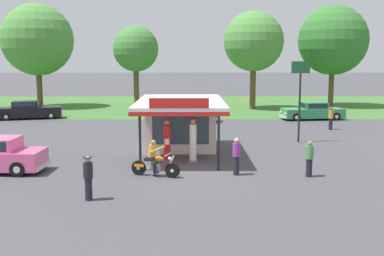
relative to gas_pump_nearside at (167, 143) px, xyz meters
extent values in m
plane|color=#424247|center=(1.10, -1.96, -0.94)|extent=(300.00, 300.00, 0.00)
cube|color=#3D6B2D|center=(1.10, 28.04, -0.94)|extent=(120.00, 24.00, 0.01)
cube|color=silver|center=(0.63, 3.63, 0.40)|extent=(3.71, 3.72, 2.69)
cube|color=#384C56|center=(0.63, 1.79, 0.46)|extent=(2.97, 0.05, 1.72)
cube|color=silver|center=(0.63, 1.79, 1.83)|extent=(4.41, 7.92, 0.16)
cube|color=red|center=(0.63, 1.79, 1.65)|extent=(4.41, 7.92, 0.18)
cube|color=red|center=(0.63, -2.14, 2.13)|extent=(2.60, 0.08, 0.44)
cylinder|color=black|center=(2.38, -1.77, 0.40)|extent=(0.12, 0.12, 2.69)
cylinder|color=black|center=(-1.13, -1.77, 0.40)|extent=(0.12, 0.12, 2.69)
cube|color=slate|center=(0.00, 0.00, -0.89)|extent=(0.44, 0.44, 0.10)
cylinder|color=red|center=(0.00, 0.00, 0.00)|extent=(0.34, 0.34, 1.68)
cube|color=white|center=(0.00, -0.18, 0.08)|extent=(0.22, 0.02, 0.28)
sphere|color=orange|center=(0.00, 0.00, 0.98)|extent=(0.26, 0.26, 0.26)
cube|color=slate|center=(1.26, 0.00, -0.89)|extent=(0.44, 0.44, 0.10)
cylinder|color=silver|center=(1.26, 0.00, 0.03)|extent=(0.34, 0.34, 1.75)
cube|color=white|center=(1.26, -0.18, 0.12)|extent=(0.22, 0.02, 0.28)
sphere|color=orange|center=(1.26, 0.00, 1.04)|extent=(0.26, 0.26, 0.26)
cylinder|color=black|center=(0.36, -3.10, -0.62)|extent=(0.64, 0.30, 0.64)
cylinder|color=silver|center=(0.36, -3.10, -0.62)|extent=(0.19, 0.16, 0.16)
cylinder|color=black|center=(-1.12, -2.60, -0.62)|extent=(0.64, 0.30, 0.64)
cylinder|color=silver|center=(-1.12, -2.60, -0.62)|extent=(0.19, 0.16, 0.16)
ellipsoid|color=orange|center=(-0.28, -2.88, -0.16)|extent=(0.61, 0.41, 0.24)
cube|color=#59595E|center=(-0.33, -2.86, -0.52)|extent=(0.49, 0.37, 0.36)
cube|color=black|center=(-0.62, -2.77, -0.22)|extent=(0.54, 0.40, 0.10)
cylinder|color=silver|center=(0.27, -3.06, -0.34)|extent=(0.37, 0.18, 0.71)
cylinder|color=silver|center=(0.15, -3.03, 0.04)|extent=(0.26, 0.67, 0.04)
sphere|color=silver|center=(0.25, -3.06, -0.12)|extent=(0.16, 0.16, 0.16)
cube|color=orange|center=(-1.07, -2.61, -0.50)|extent=(0.47, 0.31, 0.12)
cylinder|color=silver|center=(-0.67, -2.60, -0.66)|extent=(0.69, 0.30, 0.18)
cube|color=black|center=(-0.55, -2.79, -0.16)|extent=(0.49, 0.45, 0.14)
cylinder|color=black|center=(-0.31, -2.70, -0.56)|extent=(0.19, 0.26, 0.56)
cylinder|color=black|center=(-0.41, -3.01, -0.56)|extent=(0.19, 0.26, 0.56)
cylinder|color=gold|center=(-0.51, -2.80, 0.15)|extent=(0.49, 0.43, 0.60)
sphere|color=#9E704C|center=(-0.45, -2.82, 0.53)|extent=(0.22, 0.22, 0.22)
cylinder|color=gold|center=(-0.22, -2.69, 0.24)|extent=(0.54, 0.26, 0.31)
cylinder|color=gold|center=(-0.35, -3.07, 0.24)|extent=(0.54, 0.26, 0.31)
cube|color=#283847|center=(-7.45, -1.21, 0.33)|extent=(1.66, 0.09, 0.43)
cube|color=silver|center=(-5.40, -2.07, -0.64)|extent=(0.18, 1.72, 0.18)
cylinder|color=black|center=(-6.23, -2.88, -0.61)|extent=(0.67, 0.22, 0.66)
cylinder|color=silver|center=(-6.23, -2.88, -0.61)|extent=(0.30, 0.23, 0.30)
cylinder|color=black|center=(-6.17, -1.19, -0.61)|extent=(0.67, 0.22, 0.66)
cylinder|color=silver|center=(-6.17, -1.19, -0.61)|extent=(0.30, 0.23, 0.30)
cube|color=black|center=(0.77, 14.94, -0.37)|extent=(5.44, 2.95, 0.78)
cube|color=black|center=(1.24, 14.84, 0.31)|extent=(2.62, 2.11, 0.58)
cube|color=#283847|center=(0.13, 15.09, 0.31)|extent=(0.36, 1.43, 0.47)
cube|color=#283847|center=(1.07, 14.05, 0.31)|extent=(1.93, 0.46, 0.44)
cube|color=#283847|center=(1.42, 15.62, 0.31)|extent=(1.93, 0.46, 0.44)
cube|color=silver|center=(-1.78, 15.52, -0.64)|extent=(0.51, 1.75, 0.18)
cube|color=silver|center=(3.31, 14.37, -0.64)|extent=(0.51, 1.75, 0.18)
sphere|color=white|center=(-1.92, 14.94, -0.33)|extent=(0.18, 0.18, 0.18)
sphere|color=white|center=(-1.66, 16.10, -0.33)|extent=(0.18, 0.18, 0.18)
cylinder|color=black|center=(-1.13, 14.48, -0.61)|extent=(0.69, 0.34, 0.66)
cylinder|color=silver|center=(-1.13, 14.48, -0.61)|extent=(0.34, 0.28, 0.30)
cylinder|color=black|center=(-0.75, 16.18, -0.61)|extent=(0.69, 0.34, 0.66)
cylinder|color=silver|center=(-0.75, 16.18, -0.61)|extent=(0.34, 0.28, 0.30)
cylinder|color=black|center=(2.29, 13.71, -0.61)|extent=(0.69, 0.34, 0.66)
cylinder|color=silver|center=(2.29, 13.71, -0.61)|extent=(0.34, 0.28, 0.30)
cylinder|color=black|center=(2.67, 15.41, -0.61)|extent=(0.69, 0.34, 0.66)
cylinder|color=silver|center=(2.67, 15.41, -0.61)|extent=(0.34, 0.28, 0.30)
cube|color=black|center=(-12.25, 16.64, -0.36)|extent=(5.42, 3.02, 0.81)
cube|color=black|center=(-12.53, 16.57, 0.30)|extent=(2.36, 2.05, 0.50)
cube|color=#283847|center=(-11.57, 16.81, 0.30)|extent=(0.39, 1.38, 0.40)
cube|color=#283847|center=(-12.73, 17.32, 0.30)|extent=(1.68, 0.45, 0.38)
cube|color=#283847|center=(-12.34, 15.81, 0.30)|extent=(1.68, 0.45, 0.38)
cube|color=silver|center=(-9.73, 17.28, -0.64)|extent=(0.54, 1.70, 0.18)
sphere|color=white|center=(-9.86, 17.84, -0.32)|extent=(0.18, 0.18, 0.18)
sphere|color=white|center=(-9.58, 16.72, -0.32)|extent=(0.18, 0.18, 0.18)
cylinder|color=black|center=(-10.76, 17.89, -0.61)|extent=(0.69, 0.36, 0.66)
cylinder|color=silver|center=(-10.76, 17.89, -0.61)|extent=(0.34, 0.29, 0.30)
cylinder|color=black|center=(-10.35, 16.25, -0.61)|extent=(0.69, 0.36, 0.66)
cylinder|color=silver|center=(-10.35, 16.25, -0.61)|extent=(0.34, 0.29, 0.30)
cylinder|color=black|center=(-14.14, 17.03, -0.61)|extent=(0.69, 0.36, 0.66)
cylinder|color=silver|center=(-14.14, 17.03, -0.61)|extent=(0.34, 0.29, 0.30)
cylinder|color=black|center=(-13.73, 15.39, -0.61)|extent=(0.69, 0.36, 0.66)
cylinder|color=silver|center=(-13.73, 15.39, -0.61)|extent=(0.34, 0.29, 0.30)
cube|color=#2D844C|center=(11.29, 15.97, -0.39)|extent=(5.14, 2.45, 0.74)
cube|color=#2D844C|center=(11.42, 15.99, 0.24)|extent=(2.10, 1.87, 0.52)
cube|color=#283847|center=(10.49, 15.88, 0.24)|extent=(0.21, 1.46, 0.42)
cube|color=#283847|center=(11.52, 15.18, 0.24)|extent=(1.62, 0.22, 0.39)
cube|color=#283847|center=(11.32, 16.80, 0.24)|extent=(1.62, 0.22, 0.39)
cube|color=silver|center=(8.80, 15.68, -0.64)|extent=(0.33, 1.79, 0.18)
cube|color=silver|center=(13.78, 16.27, -0.64)|extent=(0.33, 1.79, 0.18)
sphere|color=white|center=(8.86, 15.08, -0.35)|extent=(0.18, 0.18, 0.18)
sphere|color=white|center=(8.72, 16.27, -0.35)|extent=(0.18, 0.18, 0.18)
cylinder|color=black|center=(9.72, 14.90, -0.61)|extent=(0.68, 0.28, 0.66)
cylinder|color=silver|center=(9.72, 14.90, -0.61)|extent=(0.32, 0.25, 0.30)
cylinder|color=black|center=(9.51, 16.65, -0.61)|extent=(0.68, 0.28, 0.66)
cylinder|color=silver|center=(9.51, 16.65, -0.61)|extent=(0.32, 0.25, 0.30)
cylinder|color=black|center=(13.07, 15.30, -0.61)|extent=(0.68, 0.28, 0.66)
cylinder|color=silver|center=(13.07, 15.30, -0.61)|extent=(0.32, 0.25, 0.30)
cylinder|color=black|center=(12.86, 17.05, -0.61)|extent=(0.68, 0.28, 0.66)
cylinder|color=silver|center=(12.86, 17.05, -0.61)|extent=(0.32, 0.25, 0.30)
cylinder|color=black|center=(11.12, 10.40, -0.53)|extent=(0.26, 0.26, 0.82)
cylinder|color=gold|center=(11.12, 10.40, 0.16)|extent=(0.34, 0.34, 0.58)
sphere|color=brown|center=(11.12, 10.40, 0.56)|extent=(0.22, 0.22, 0.22)
cylinder|color=black|center=(6.17, -2.95, -0.55)|extent=(0.26, 0.26, 0.78)
cylinder|color=#4C8C4C|center=(6.17, -2.95, 0.12)|extent=(0.34, 0.34, 0.55)
sphere|color=#9E704C|center=(6.17, -2.95, 0.50)|extent=(0.21, 0.21, 0.21)
cylinder|color=black|center=(3.10, -2.62, -0.53)|extent=(0.26, 0.26, 0.82)
cylinder|color=#8C338C|center=(3.10, -2.62, 0.17)|extent=(0.34, 0.34, 0.58)
sphere|color=tan|center=(3.10, -2.62, 0.58)|extent=(0.22, 0.22, 0.22)
cylinder|color=black|center=(-2.51, -6.22, -0.54)|extent=(0.26, 0.26, 0.80)
cylinder|color=black|center=(-2.51, -6.22, 0.14)|extent=(0.34, 0.34, 0.57)
sphere|color=tan|center=(-2.51, -6.22, 0.54)|extent=(0.22, 0.22, 0.22)
cylinder|color=black|center=(-2.51, -6.22, 0.61)|extent=(0.35, 0.35, 0.02)
cylinder|color=brown|center=(-1.34, 6.94, -0.52)|extent=(0.26, 0.26, 0.85)
cylinder|color=#8C338C|center=(-1.34, 6.94, 0.21)|extent=(0.34, 0.34, 0.60)
sphere|color=brown|center=(-1.34, 6.94, 0.62)|extent=(0.23, 0.23, 0.23)
cylinder|color=brown|center=(-14.34, 26.21, 1.14)|extent=(0.57, 0.57, 4.17)
sphere|color=#4C893D|center=(-14.34, 26.21, 5.96)|extent=(7.29, 7.29, 7.29)
sphere|color=#4C893D|center=(-13.85, 26.26, 5.23)|extent=(4.39, 4.39, 4.39)
cylinder|color=brown|center=(16.08, 26.87, 1.15)|extent=(0.55, 0.55, 4.19)
sphere|color=#33702D|center=(16.08, 26.87, 5.94)|extent=(7.19, 7.19, 7.19)
cylinder|color=brown|center=(-4.12, 24.26, 1.19)|extent=(0.53, 0.53, 4.27)
sphere|color=#427F38|center=(-4.12, 24.26, 5.00)|extent=(4.47, 4.47, 4.47)
cylinder|color=brown|center=(7.48, 24.41, 1.29)|extent=(0.58, 0.58, 4.47)
sphere|color=#4C893D|center=(7.48, 24.41, 5.74)|extent=(5.91, 5.91, 5.91)
sphere|color=#4C893D|center=(7.25, 25.31, 5.15)|extent=(3.30, 3.30, 3.30)
cylinder|color=black|center=(7.66, 5.36, 1.12)|extent=(0.12, 0.12, 4.13)
cube|color=#195128|center=(7.66, 5.36, 3.54)|extent=(1.10, 0.08, 0.70)
camera|label=1|loc=(1.02, -22.34, 4.04)|focal=43.82mm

